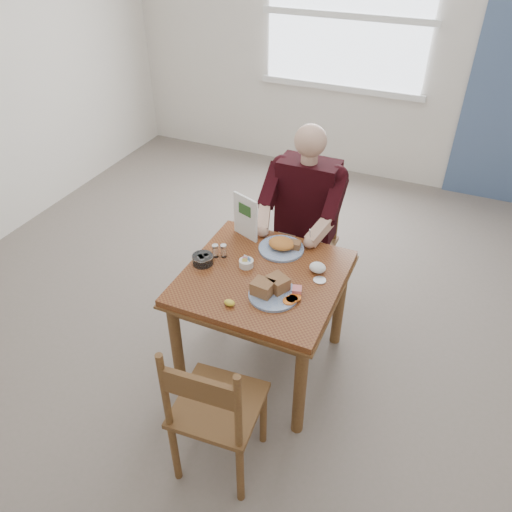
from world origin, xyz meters
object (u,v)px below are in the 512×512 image
at_px(chair_near, 215,410).
at_px(far_plate, 282,246).
at_px(table, 263,289).
at_px(chair_far, 305,242).
at_px(diner, 304,208).
at_px(near_plate, 273,290).

xyz_separation_m(chair_near, far_plate, (-0.06, 1.06, 0.30)).
xyz_separation_m(table, chair_far, (0.00, 0.80, -0.16)).
height_order(diner, far_plate, diner).
height_order(chair_far, chair_near, same).
bearing_deg(table, far_plate, 87.44).
distance_m(table, chair_near, 0.80).
bearing_deg(chair_far, table, -90.00).
height_order(table, chair_near, chair_near).
bearing_deg(far_plate, diner, 91.67).
relative_size(diner, far_plate, 4.26).
bearing_deg(chair_near, far_plate, 93.39).
bearing_deg(chair_far, diner, -89.99).
relative_size(table, diner, 0.66).
bearing_deg(diner, table, -90.00).
distance_m(diner, near_plate, 0.86).
bearing_deg(table, diner, 90.00).
bearing_deg(far_plate, table, -92.56).
bearing_deg(near_plate, chair_far, 97.29).
xyz_separation_m(table, near_plate, (0.12, -0.14, 0.15)).
relative_size(chair_near, far_plate, 2.92).
distance_m(chair_near, far_plate, 1.10).
distance_m(chair_near, near_plate, 0.71).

